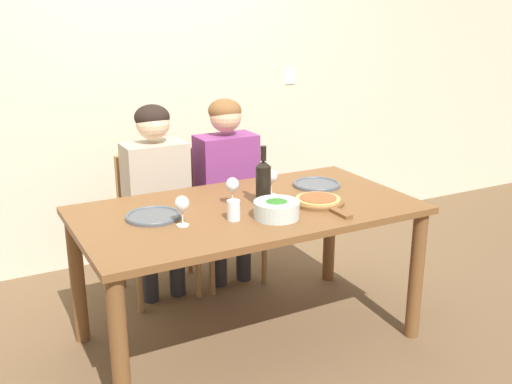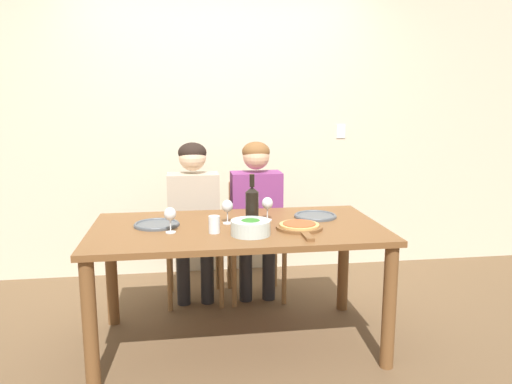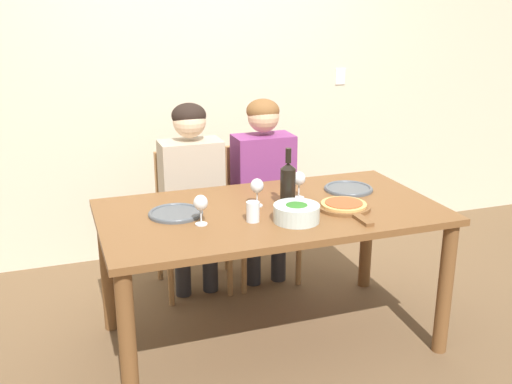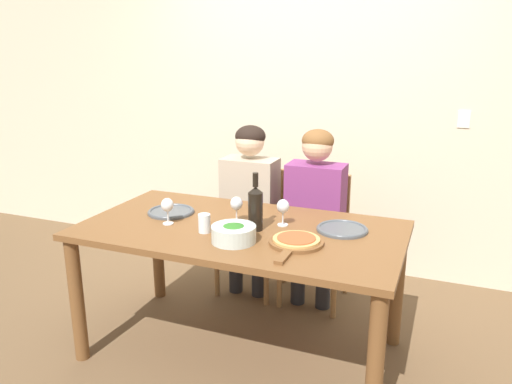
# 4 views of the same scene
# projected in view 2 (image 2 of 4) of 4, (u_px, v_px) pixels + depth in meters

# --- Properties ---
(ground_plane) EXTENTS (40.00, 40.00, 0.00)m
(ground_plane) POSITION_uv_depth(u_px,v_px,m) (238.00, 343.00, 3.19)
(ground_plane) COLOR brown
(back_wall) EXTENTS (10.00, 0.06, 2.70)m
(back_wall) POSITION_uv_depth(u_px,v_px,m) (219.00, 121.00, 4.35)
(back_wall) COLOR beige
(back_wall) RESTS_ON ground
(dining_table) EXTENTS (1.77, 0.95, 0.77)m
(dining_table) POSITION_uv_depth(u_px,v_px,m) (237.00, 243.00, 3.07)
(dining_table) COLOR brown
(dining_table) RESTS_ON ground
(chair_left) EXTENTS (0.42, 0.42, 0.89)m
(chair_left) POSITION_uv_depth(u_px,v_px,m) (194.00, 236.00, 3.88)
(chair_left) COLOR #9E7042
(chair_left) RESTS_ON ground
(chair_right) EXTENTS (0.42, 0.42, 0.89)m
(chair_right) POSITION_uv_depth(u_px,v_px,m) (254.00, 234.00, 3.95)
(chair_right) COLOR #9E7042
(chair_right) RESTS_ON ground
(person_woman) EXTENTS (0.47, 0.51, 1.22)m
(person_woman) POSITION_uv_depth(u_px,v_px,m) (194.00, 208.00, 3.73)
(person_woman) COLOR #28282D
(person_woman) RESTS_ON ground
(person_man) EXTENTS (0.47, 0.51, 1.22)m
(person_man) POSITION_uv_depth(u_px,v_px,m) (256.00, 206.00, 3.80)
(person_man) COLOR #28282D
(person_man) RESTS_ON ground
(wine_bottle) EXTENTS (0.08, 0.08, 0.32)m
(wine_bottle) POSITION_uv_depth(u_px,v_px,m) (252.00, 205.00, 3.04)
(wine_bottle) COLOR black
(wine_bottle) RESTS_ON dining_table
(broccoli_bowl) EXTENTS (0.23, 0.23, 0.09)m
(broccoli_bowl) POSITION_uv_depth(u_px,v_px,m) (251.00, 227.00, 2.85)
(broccoli_bowl) COLOR silver
(broccoli_bowl) RESTS_ON dining_table
(dinner_plate_left) EXTENTS (0.28, 0.28, 0.02)m
(dinner_plate_left) POSITION_uv_depth(u_px,v_px,m) (157.00, 224.00, 3.06)
(dinner_plate_left) COLOR #4C5156
(dinner_plate_left) RESTS_ON dining_table
(dinner_plate_right) EXTENTS (0.28, 0.28, 0.02)m
(dinner_plate_right) POSITION_uv_depth(u_px,v_px,m) (315.00, 216.00, 3.28)
(dinner_plate_right) COLOR #4C5156
(dinner_plate_right) RESTS_ON dining_table
(pizza_on_board) EXTENTS (0.28, 0.42, 0.04)m
(pizza_on_board) POSITION_uv_depth(u_px,v_px,m) (300.00, 227.00, 2.97)
(pizza_on_board) COLOR brown
(pizza_on_board) RESTS_ON dining_table
(wine_glass_left) EXTENTS (0.07, 0.07, 0.15)m
(wine_glass_left) POSITION_uv_depth(u_px,v_px,m) (170.00, 215.00, 2.88)
(wine_glass_left) COLOR silver
(wine_glass_left) RESTS_ON dining_table
(wine_glass_right) EXTENTS (0.07, 0.07, 0.15)m
(wine_glass_right) POSITION_uv_depth(u_px,v_px,m) (267.00, 204.00, 3.18)
(wine_glass_right) COLOR silver
(wine_glass_right) RESTS_ON dining_table
(wine_glass_centre) EXTENTS (0.07, 0.07, 0.15)m
(wine_glass_centre) POSITION_uv_depth(u_px,v_px,m) (227.00, 207.00, 3.09)
(wine_glass_centre) COLOR silver
(wine_glass_centre) RESTS_ON dining_table
(water_tumbler) EXTENTS (0.07, 0.07, 0.10)m
(water_tumbler) POSITION_uv_depth(u_px,v_px,m) (214.00, 225.00, 2.88)
(water_tumbler) COLOR silver
(water_tumbler) RESTS_ON dining_table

